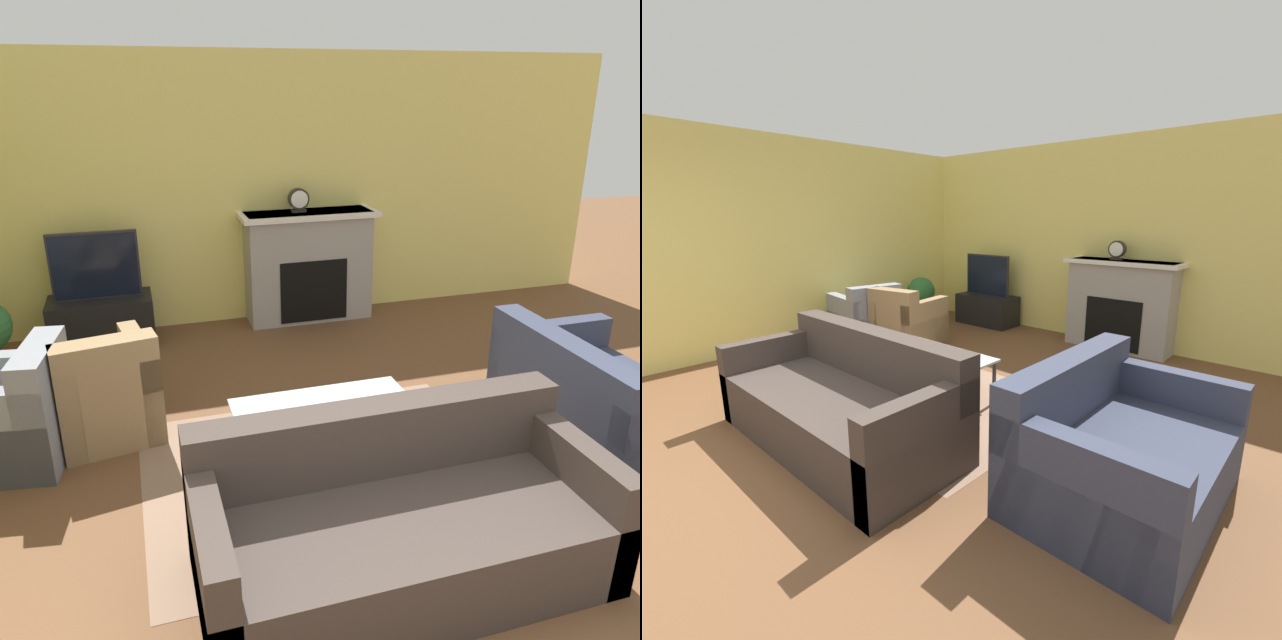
% 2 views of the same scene
% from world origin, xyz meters
% --- Properties ---
extents(wall_back, '(8.39, 0.06, 2.70)m').
position_xyz_m(wall_back, '(0.00, 4.93, 1.35)').
color(wall_back, '#EADB72').
rests_on(wall_back, ground_plane).
extents(area_rug, '(2.37, 1.91, 0.00)m').
position_xyz_m(area_rug, '(0.02, 1.90, 0.00)').
color(area_rug, '#896B56').
rests_on(area_rug, ground_plane).
extents(fireplace, '(1.42, 0.46, 1.16)m').
position_xyz_m(fireplace, '(0.69, 4.69, 0.61)').
color(fireplace, '#9E9993').
rests_on(fireplace, ground_plane).
extents(tv_stand, '(0.96, 0.48, 0.47)m').
position_xyz_m(tv_stand, '(-1.42, 4.58, 0.24)').
color(tv_stand, black).
rests_on(tv_stand, ground_plane).
extents(tv, '(0.81, 0.06, 0.64)m').
position_xyz_m(tv, '(-1.42, 4.57, 0.79)').
color(tv, '#232328').
rests_on(tv, tv_stand).
extents(couch_sectional, '(2.07, 0.93, 0.82)m').
position_xyz_m(couch_sectional, '(0.09, 0.95, 0.29)').
color(couch_sectional, '#3D332D').
rests_on(couch_sectional, ground_plane).
extents(couch_loveseat, '(1.00, 1.43, 0.82)m').
position_xyz_m(couch_loveseat, '(1.94, 1.71, 0.29)').
color(couch_loveseat, '#33384C').
rests_on(couch_loveseat, ground_plane).
extents(armchair_by_window, '(0.97, 0.84, 0.82)m').
position_xyz_m(armchair_by_window, '(-2.02, 2.66, 0.30)').
color(armchair_by_window, gray).
rests_on(armchair_by_window, ground_plane).
extents(armchair_accent, '(0.81, 0.93, 0.82)m').
position_xyz_m(armchair_accent, '(-1.36, 2.86, 0.30)').
color(armchair_accent, '#8C704C').
rests_on(armchair_accent, ground_plane).
extents(coffee_table, '(1.17, 0.71, 0.43)m').
position_xyz_m(coffee_table, '(0.02, 1.92, 0.40)').
color(coffee_table, '#333338').
rests_on(coffee_table, ground_plane).
extents(mantel_clock, '(0.21, 0.07, 0.24)m').
position_xyz_m(mantel_clock, '(0.59, 4.69, 1.28)').
color(mantel_clock, '#28231E').
rests_on(mantel_clock, fireplace).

